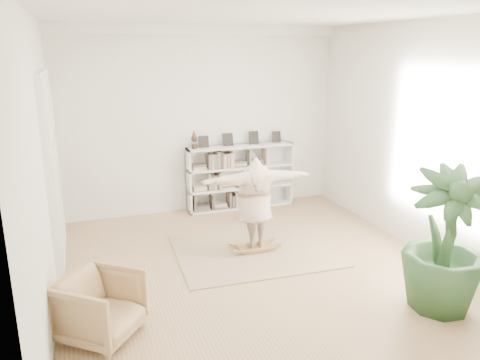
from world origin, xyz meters
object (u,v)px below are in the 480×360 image
(armchair, at_px, (100,307))
(houseplant, at_px, (445,241))
(person, at_px, (255,200))
(rocker_board, at_px, (254,247))
(bookshelf, at_px, (240,177))

(armchair, distance_m, houseplant, 4.15)
(person, bearing_deg, armchair, 35.31)
(rocker_board, bearing_deg, armchair, -144.69)
(armchair, height_order, houseplant, houseplant)
(bookshelf, bearing_deg, rocker_board, -103.26)
(bookshelf, height_order, rocker_board, bookshelf)
(rocker_board, bearing_deg, bookshelf, 78.92)
(rocker_board, relative_size, houseplant, 0.31)
(bookshelf, distance_m, houseplant, 4.66)
(houseplant, bearing_deg, person, 123.79)
(bookshelf, distance_m, person, 2.24)
(rocker_board, distance_m, houseplant, 2.96)
(armchair, bearing_deg, rocker_board, -17.66)
(rocker_board, bearing_deg, houseplant, -54.03)
(bookshelf, bearing_deg, armchair, -128.23)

